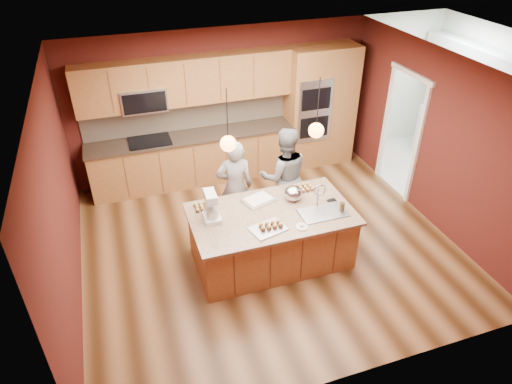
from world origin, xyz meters
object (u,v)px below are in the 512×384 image
object	(u,v)px
island	(272,236)
person_left	(235,187)
mixing_bowl	(293,193)
stand_mixer	(211,208)
person_right	(284,176)

from	to	relation	value
island	person_left	bearing A→B (deg)	108.02
person_left	mixing_bowl	size ratio (longest dim) A/B	5.88
mixing_bowl	stand_mixer	bearing A→B (deg)	-175.93
person_left	mixing_bowl	world-z (taller)	person_left
person_right	stand_mixer	world-z (taller)	person_right
stand_mixer	person_right	bearing A→B (deg)	31.68
island	mixing_bowl	xyz separation A→B (m)	(0.39, 0.22, 0.51)
island	person_right	bearing A→B (deg)	59.76
person_left	stand_mixer	size ratio (longest dim) A/B	3.70
island	mixing_bowl	size ratio (longest dim) A/B	8.52
person_right	person_left	bearing A→B (deg)	9.84
person_left	island	bearing A→B (deg)	114.84
stand_mixer	island	bearing A→B (deg)	-6.49
person_left	person_right	distance (m)	0.81
island	stand_mixer	size ratio (longest dim) A/B	5.36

